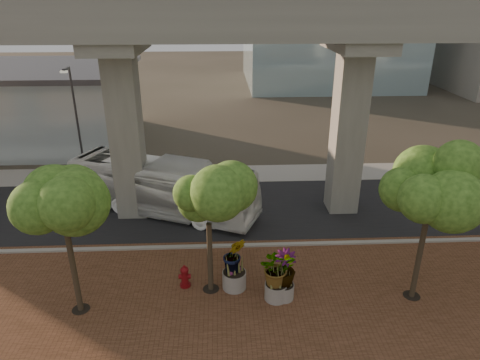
{
  "coord_description": "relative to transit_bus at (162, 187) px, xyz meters",
  "views": [
    {
      "loc": [
        -0.96,
        -20.22,
        11.55
      ],
      "look_at": [
        0.01,
        0.5,
        2.58
      ],
      "focal_mm": 32.0,
      "sensor_mm": 36.0,
      "label": 1
    }
  ],
  "objects": [
    {
      "name": "street_tree_far_west",
      "position": [
        -2.3,
        -8.42,
        3.19
      ],
      "size": [
        3.92,
        3.92,
        6.5
      ],
      "color": "#423626",
      "rests_on": "ground"
    },
    {
      "name": "brick_plaza",
      "position": [
        4.36,
        -10.06,
        -1.53
      ],
      "size": [
        70.0,
        13.0,
        0.06
      ],
      "primitive_type": "cube",
      "color": "brown",
      "rests_on": "ground"
    },
    {
      "name": "streetlamp_east",
      "position": [
        11.23,
        5.32,
        3.44
      ],
      "size": [
        0.42,
        1.24,
        8.57
      ],
      "color": "#303035",
      "rests_on": "ground"
    },
    {
      "name": "fire_hydrant",
      "position": [
        1.75,
        -7.1,
        -1.01
      ],
      "size": [
        0.51,
        0.46,
        1.03
      ],
      "color": "maroon",
      "rests_on": "ground"
    },
    {
      "name": "street_tree_near_west",
      "position": [
        2.86,
        -7.37,
        2.63
      ],
      "size": [
        3.35,
        3.35,
        5.68
      ],
      "color": "#423626",
      "rests_on": "ground"
    },
    {
      "name": "planter_front",
      "position": [
        5.55,
        -8.11,
        -0.11
      ],
      "size": [
        2.09,
        2.09,
        2.3
      ],
      "color": "gray",
      "rests_on": "ground"
    },
    {
      "name": "far_sidewalk",
      "position": [
        4.36,
        5.44,
        -1.53
      ],
      "size": [
        90.0,
        3.0,
        0.06
      ],
      "primitive_type": "cube",
      "color": "#9F9C94",
      "rests_on": "ground"
    },
    {
      "name": "streetlamp_west",
      "position": [
        -5.45,
        3.72,
        2.93
      ],
      "size": [
        0.38,
        1.12,
        7.7
      ],
      "color": "#313237",
      "rests_on": "ground"
    },
    {
      "name": "transit_bus",
      "position": [
        0.0,
        0.0,
        0.0
      ],
      "size": [
        11.32,
        6.97,
        3.13
      ],
      "primitive_type": "imported",
      "rotation": [
        0.0,
        0.0,
        1.15
      ],
      "color": "white",
      "rests_on": "ground"
    },
    {
      "name": "transit_viaduct",
      "position": [
        4.36,
        -0.06,
        5.72
      ],
      "size": [
        72.0,
        5.6,
        12.4
      ],
      "color": "gray",
      "rests_on": "ground"
    },
    {
      "name": "ground",
      "position": [
        4.36,
        -2.06,
        -1.56
      ],
      "size": [
        160.0,
        160.0,
        0.0
      ],
      "primitive_type": "plane",
      "color": "#363227",
      "rests_on": "ground"
    },
    {
      "name": "planter_right",
      "position": [
        5.86,
        -8.08,
        -0.15
      ],
      "size": [
        2.09,
        2.09,
        2.23
      ],
      "color": "gray",
      "rests_on": "ground"
    },
    {
      "name": "asphalt_road",
      "position": [
        4.36,
        -0.06,
        -1.54
      ],
      "size": [
        90.0,
        8.0,
        0.04
      ],
      "primitive_type": "cube",
      "color": "black",
      "rests_on": "ground"
    },
    {
      "name": "curb_strip",
      "position": [
        4.36,
        -4.06,
        -1.48
      ],
      "size": [
        70.0,
        0.25,
        0.16
      ],
      "primitive_type": "cube",
      "color": "#9F9C94",
      "rests_on": "ground"
    },
    {
      "name": "street_tree_near_east",
      "position": [
        11.22,
        -8.22,
        3.73
      ],
      "size": [
        4.04,
        4.04,
        7.09
      ],
      "color": "#423626",
      "rests_on": "ground"
    },
    {
      "name": "planter_left",
      "position": [
        3.86,
        -7.31,
        -0.0
      ],
      "size": [
        2.25,
        2.25,
        2.47
      ],
      "color": "#B0A89F",
      "rests_on": "ground"
    }
  ]
}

